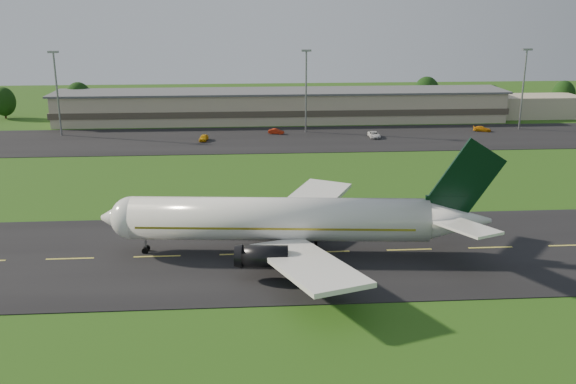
{
  "coord_description": "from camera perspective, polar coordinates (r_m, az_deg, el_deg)",
  "views": [
    {
      "loc": [
        -10.56,
        -77.64,
        31.66
      ],
      "look_at": [
        -4.52,
        8.0,
        6.0
      ],
      "focal_mm": 40.0,
      "sensor_mm": 36.0,
      "label": 1
    }
  ],
  "objects": [
    {
      "name": "light_mast_east",
      "position": [
        173.75,
        20.24,
        9.38
      ],
      "size": [
        2.4,
        1.2,
        20.35
      ],
      "color": "gray",
      "rests_on": "ground"
    },
    {
      "name": "service_vehicle_d",
      "position": [
        169.18,
        16.87,
        5.39
      ],
      "size": [
        4.72,
        3.2,
        1.27
      ],
      "primitive_type": "imported",
      "rotation": [
        0.0,
        0.0,
        1.21
      ],
      "color": "orange",
      "rests_on": "apron"
    },
    {
      "name": "light_mast_centre",
      "position": [
        159.53,
        1.62,
        9.82
      ],
      "size": [
        2.4,
        1.2,
        20.35
      ],
      "color": "gray",
      "rests_on": "ground"
    },
    {
      "name": "apron",
      "position": [
        153.31,
        0.0,
        4.74
      ],
      "size": [
        260.0,
        30.0,
        0.1
      ],
      "primitive_type": "cube",
      "color": "black",
      "rests_on": "ground"
    },
    {
      "name": "tree_line",
      "position": [
        190.64,
        9.34,
        8.41
      ],
      "size": [
        201.44,
        10.3,
        10.52
      ],
      "color": "black",
      "rests_on": "ground"
    },
    {
      "name": "taxiway",
      "position": [
        84.49,
        3.46,
        -5.36
      ],
      "size": [
        220.0,
        30.0,
        0.1
      ],
      "primitive_type": "cube",
      "color": "black",
      "rests_on": "ground"
    },
    {
      "name": "service_vehicle_c",
      "position": [
        155.86,
        7.66,
        5.08
      ],
      "size": [
        2.43,
        5.18,
        1.43
      ],
      "primitive_type": "imported",
      "rotation": [
        0.0,
        0.0,
        0.01
      ],
      "color": "silver",
      "rests_on": "apron"
    },
    {
      "name": "airliner",
      "position": [
        82.29,
        -0.18,
        -2.51
      ],
      "size": [
        51.26,
        41.99,
        15.57
      ],
      "rotation": [
        0.0,
        0.0,
        -0.09
      ],
      "color": "white",
      "rests_on": "ground"
    },
    {
      "name": "service_vehicle_b",
      "position": [
        158.75,
        -1.06,
        5.41
      ],
      "size": [
        4.11,
        2.51,
        1.28
      ],
      "primitive_type": "imported",
      "rotation": [
        0.0,
        0.0,
        1.25
      ],
      "color": "#A5210B",
      "rests_on": "apron"
    },
    {
      "name": "terminal",
      "position": [
        176.83,
        1.53,
        7.63
      ],
      "size": [
        145.0,
        16.0,
        8.4
      ],
      "color": "#B8AC8D",
      "rests_on": "ground"
    },
    {
      "name": "ground",
      "position": [
        84.51,
        3.46,
        -5.39
      ],
      "size": [
        360.0,
        360.0,
        0.0
      ],
      "primitive_type": "plane",
      "color": "#204411",
      "rests_on": "ground"
    },
    {
      "name": "light_mast_west",
      "position": [
        164.87,
        -19.9,
        9.08
      ],
      "size": [
        2.4,
        1.2,
        20.35
      ],
      "color": "gray",
      "rests_on": "ground"
    },
    {
      "name": "service_vehicle_a",
      "position": [
        152.14,
        -7.5,
        4.8
      ],
      "size": [
        2.32,
        4.46,
        1.45
      ],
      "primitive_type": "imported",
      "rotation": [
        0.0,
        0.0,
        -0.15
      ],
      "color": "#DBA00C",
      "rests_on": "apron"
    }
  ]
}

